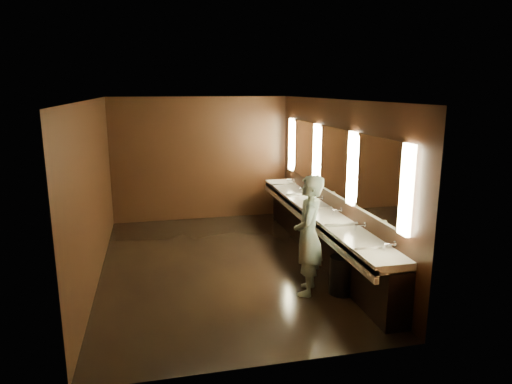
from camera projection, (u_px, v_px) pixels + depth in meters
floor at (222, 265)px, 7.86m from camera, size 6.00×6.00×0.00m
ceiling at (219, 100)px, 7.24m from camera, size 4.00×6.00×0.02m
wall_back at (201, 159)px, 10.40m from camera, size 4.00×0.02×2.80m
wall_front at (263, 245)px, 4.70m from camera, size 4.00×0.02×2.80m
wall_left at (93, 192)px, 7.12m from camera, size 0.02×6.00×2.80m
wall_right at (333, 181)px, 7.98m from camera, size 0.02×6.00×2.80m
sink_counter at (320, 231)px, 8.14m from camera, size 0.55×5.40×1.01m
mirror_band at (333, 161)px, 7.90m from camera, size 0.06×5.03×1.15m
person at (308, 235)px, 6.64m from camera, size 0.66×0.77×1.78m
trash_bin at (342, 275)px, 6.73m from camera, size 0.48×0.48×0.57m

